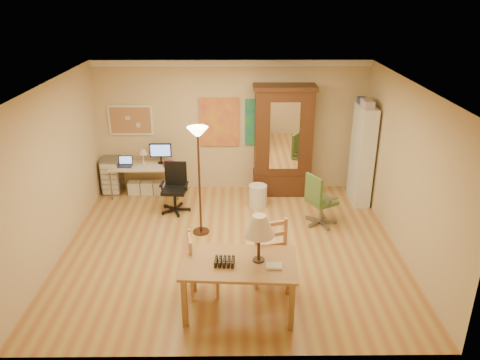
{
  "coord_description": "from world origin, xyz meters",
  "views": [
    {
      "loc": [
        0.09,
        -6.78,
        4.03
      ],
      "look_at": [
        0.15,
        0.3,
        1.08
      ],
      "focal_mm": 35.0,
      "sensor_mm": 36.0,
      "label": 1
    }
  ],
  "objects_px": {
    "bookshelf": "(362,155)",
    "office_chair_green": "(320,211)",
    "dining_table": "(246,252)",
    "computer_desk": "(148,176)",
    "armoire": "(283,148)",
    "office_chair_black": "(175,199)"
  },
  "relations": [
    {
      "from": "bookshelf",
      "to": "dining_table",
      "type": "bearing_deg",
      "value": -124.28
    },
    {
      "from": "office_chair_black",
      "to": "bookshelf",
      "type": "distance_m",
      "value": 3.72
    },
    {
      "from": "computer_desk",
      "to": "armoire",
      "type": "distance_m",
      "value": 2.84
    },
    {
      "from": "office_chair_green",
      "to": "armoire",
      "type": "distance_m",
      "value": 1.72
    },
    {
      "from": "bookshelf",
      "to": "office_chair_green",
      "type": "bearing_deg",
      "value": -133.1
    },
    {
      "from": "dining_table",
      "to": "office_chair_green",
      "type": "bearing_deg",
      "value": 60.13
    },
    {
      "from": "computer_desk",
      "to": "bookshelf",
      "type": "bearing_deg",
      "value": -4.72
    },
    {
      "from": "bookshelf",
      "to": "office_chair_black",
      "type": "bearing_deg",
      "value": -173.12
    },
    {
      "from": "bookshelf",
      "to": "computer_desk",
      "type": "bearing_deg",
      "value": 175.28
    },
    {
      "from": "armoire",
      "to": "bookshelf",
      "type": "height_order",
      "value": "armoire"
    },
    {
      "from": "dining_table",
      "to": "bookshelf",
      "type": "relative_size",
      "value": 0.78
    },
    {
      "from": "computer_desk",
      "to": "armoire",
      "type": "xyz_separation_m",
      "value": [
        2.78,
        0.09,
        0.59
      ]
    },
    {
      "from": "armoire",
      "to": "computer_desk",
      "type": "bearing_deg",
      "value": -178.22
    },
    {
      "from": "dining_table",
      "to": "bookshelf",
      "type": "distance_m",
      "value": 4.13
    },
    {
      "from": "office_chair_black",
      "to": "office_chair_green",
      "type": "relative_size",
      "value": 0.97
    },
    {
      "from": "computer_desk",
      "to": "office_chair_green",
      "type": "bearing_deg",
      "value": -22.32
    },
    {
      "from": "office_chair_black",
      "to": "armoire",
      "type": "xyz_separation_m",
      "value": [
        2.12,
        0.88,
        0.73
      ]
    },
    {
      "from": "computer_desk",
      "to": "office_chair_green",
      "type": "distance_m",
      "value": 3.6
    },
    {
      "from": "armoire",
      "to": "office_chair_black",
      "type": "bearing_deg",
      "value": -157.51
    },
    {
      "from": "office_chair_black",
      "to": "office_chair_green",
      "type": "height_order",
      "value": "office_chair_green"
    },
    {
      "from": "office_chair_black",
      "to": "armoire",
      "type": "relative_size",
      "value": 0.42
    },
    {
      "from": "office_chair_black",
      "to": "armoire",
      "type": "distance_m",
      "value": 2.41
    }
  ]
}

